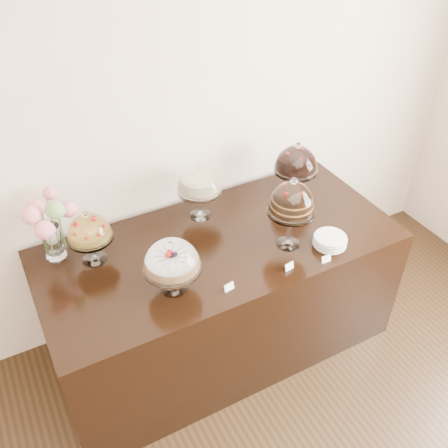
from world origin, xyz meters
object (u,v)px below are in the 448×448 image
cake_stand_cheesecake (199,182)px  cake_stand_fruit_tart (89,230)px  cake_stand_dark_choco (296,161)px  cake_stand_choco_layer (292,201)px  flower_vase (47,222)px  cake_stand_sugar_sponge (172,258)px  display_counter (220,295)px  plate_stack (330,241)px

cake_stand_cheesecake → cake_stand_fruit_tart: 0.74m
cake_stand_dark_choco → cake_stand_fruit_tart: 1.39m
cake_stand_choco_layer → flower_vase: size_ratio=1.15×
cake_stand_sugar_sponge → cake_stand_cheesecake: bearing=51.8°
display_counter → cake_stand_choco_layer: 0.87m
display_counter → cake_stand_dark_choco: cake_stand_dark_choco is taller
cake_stand_choco_layer → cake_stand_dark_choco: (0.32, 0.41, -0.05)m
plate_stack → flower_vase: bearing=156.0°
cake_stand_dark_choco → cake_stand_fruit_tart: size_ratio=1.17×
cake_stand_dark_choco → cake_stand_choco_layer: bearing=-127.7°
display_counter → cake_stand_sugar_sponge: (-0.40, -0.22, 0.67)m
display_counter → cake_stand_cheesecake: cake_stand_cheesecake is taller
cake_stand_choco_layer → plate_stack: (0.22, -0.13, -0.29)m
display_counter → flower_vase: 1.20m
flower_vase → display_counter: bearing=-20.3°
flower_vase → cake_stand_cheesecake: bearing=-1.6°
cake_stand_fruit_tart → plate_stack: size_ratio=1.78×
display_counter → plate_stack: size_ratio=11.23×
plate_stack → display_counter: bearing=150.7°
cake_stand_cheesecake → cake_stand_sugar_sponge: bearing=-128.2°
display_counter → cake_stand_sugar_sponge: 0.81m
cake_stand_dark_choco → flower_vase: 1.59m
cake_stand_dark_choco → plate_stack: size_ratio=2.08×
display_counter → cake_stand_fruit_tart: (-0.71, 0.22, 0.67)m
cake_stand_dark_choco → cake_stand_fruit_tart: cake_stand_dark_choco is taller
plate_stack → cake_stand_choco_layer: bearing=150.2°
cake_stand_dark_choco → cake_stand_cheesecake: bearing=171.8°
display_counter → cake_stand_fruit_tart: size_ratio=6.32×
display_counter → cake_stand_dark_choco: bearing=17.6°
cake_stand_cheesecake → cake_stand_dark_choco: 0.67m
flower_vase → plate_stack: flower_vase is taller
cake_stand_sugar_sponge → display_counter: bearing=28.9°
cake_stand_dark_choco → plate_stack: cake_stand_dark_choco is taller
cake_stand_sugar_sponge → cake_stand_dark_choco: bearing=22.0°
cake_stand_choco_layer → cake_stand_cheesecake: cake_stand_choco_layer is taller
flower_vase → cake_stand_choco_layer: bearing=-22.9°
cake_stand_sugar_sponge → cake_stand_cheesecake: size_ratio=0.92×
cake_stand_dark_choco → plate_stack: 0.60m
cake_stand_sugar_sponge → flower_vase: (-0.51, 0.56, 0.04)m
cake_stand_sugar_sponge → plate_stack: cake_stand_sugar_sponge is taller
cake_stand_choco_layer → flower_vase: 1.37m
cake_stand_fruit_tart → flower_vase: size_ratio=0.84×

